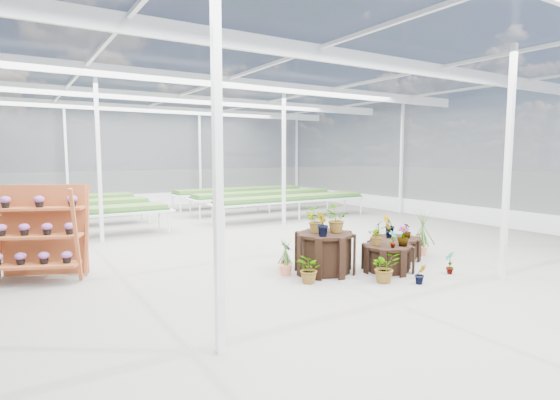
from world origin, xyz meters
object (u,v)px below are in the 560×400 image
plinth_mid (388,258)px  plinth_low (396,248)px  plinth_tall (325,253)px  shelf_rack (37,233)px

plinth_mid → plinth_low: (1.00, 0.70, -0.03)m
plinth_mid → plinth_low: 1.22m
plinth_tall → plinth_mid: bearing=-26.6°
plinth_mid → plinth_low: size_ratio=0.95×
plinth_low → shelf_rack: (-7.27, 2.43, 0.68)m
plinth_tall → plinth_low: 2.21m
plinth_tall → shelf_rack: size_ratio=0.66×
plinth_tall → plinth_low: bearing=2.6°
plinth_low → plinth_mid: bearing=-145.0°
plinth_mid → shelf_rack: shelf_rack is taller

